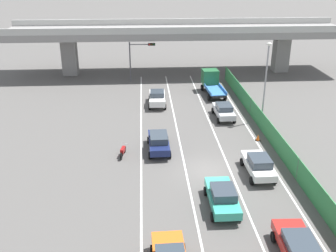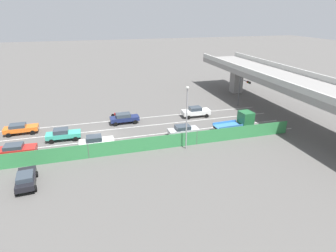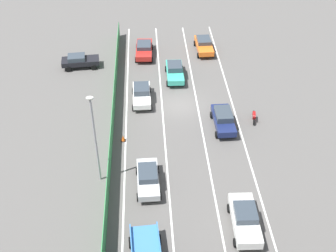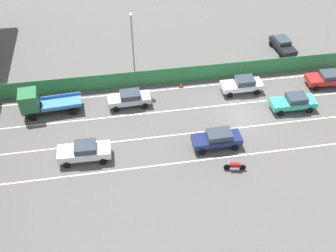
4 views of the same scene
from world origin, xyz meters
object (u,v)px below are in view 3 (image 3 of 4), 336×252
Objects in this scene: car_taxi_orange at (204,45)px; car_hatchback_white at (245,219)px; car_taxi_teal at (175,71)px; traffic_cone at (123,138)px; car_sedan_red at (144,49)px; car_sedan_silver at (148,178)px; car_sedan_navy at (223,119)px; street_lamp at (95,133)px; motorcycle at (254,116)px; car_sedan_white at (142,94)px; parked_sedan_dark at (80,61)px.

car_hatchback_white is at bearing 89.31° from car_taxi_orange.
car_taxi_teal is 11.91m from traffic_cone.
car_sedan_red is 21.72m from car_sedan_silver.
car_sedan_navy is 0.55× the size of street_lamp.
car_taxi_teal is 7.39× the size of traffic_cone.
car_sedan_navy is 9.83m from car_taxi_teal.
car_sedan_red is 21.51m from street_lamp.
car_hatchback_white is at bearing 104.75° from car_sedan_red.
motorcycle is at bearing 130.92° from car_taxi_teal.
car_sedan_red is at bearing -89.99° from car_sedan_silver.
car_sedan_navy is 13.50m from street_lamp.
car_sedan_white reaches higher than car_taxi_teal.
car_taxi_teal is at bearing -49.08° from motorcycle.
car_taxi_orange reaches higher than traffic_cone.
car_sedan_white is at bearing -107.51° from street_lamp.
car_hatchback_white is at bearing 88.46° from car_sedan_navy.
car_sedan_red is 1.08× the size of car_sedan_silver.
car_taxi_orange is 0.56× the size of street_lamp.
car_taxi_orange is 7.47× the size of traffic_cone.
street_lamp is (3.91, -0.96, 4.03)m from car_sedan_silver.
car_sedan_red is 1.09× the size of parked_sedan_dark.
car_sedan_red is at bearing -58.26° from car_taxi_teal.
street_lamp is at bearing 100.77° from parked_sedan_dark.
car_sedan_white reaches higher than parked_sedan_dark.
car_sedan_silver reaches higher than motorcycle.
car_taxi_orange is 1.06× the size of parked_sedan_dark.
parked_sedan_dark is (14.67, 3.06, -0.01)m from car_taxi_orange.
car_hatchback_white is 1.02× the size of car_taxi_orange.
car_sedan_navy is 3.27m from motorcycle.
traffic_cone is (2.15, 15.90, -0.58)m from car_sedan_red.
car_sedan_navy is at bearing -91.54° from car_hatchback_white.
motorcycle is 16.64m from street_lamp.
car_sedan_white reaches higher than car_sedan_silver.
car_sedan_silver is 13.25m from motorcycle.
car_sedan_white is at bearing 49.19° from car_taxi_teal.
motorcycle is (-3.46, -12.83, -0.48)m from car_hatchback_white.
car_sedan_navy is 2.35× the size of motorcycle.
car_sedan_red is 6.27m from car_taxi_teal.
street_lamp is (-3.50, 18.41, 4.06)m from parked_sedan_dark.
street_lamp reaches higher than car_sedan_white.
car_taxi_orange is at bearing -107.93° from car_sedan_silver.
car_sedan_navy is 1.04× the size of car_sedan_silver.
car_sedan_white is 7.15× the size of traffic_cone.
car_taxi_orange is 2.39× the size of motorcycle.
parked_sedan_dark is at bearing -79.23° from street_lamp.
car_sedan_white is (7.65, -4.72, -0.02)m from car_sedan_navy.
parked_sedan_dark is 0.53× the size of street_lamp.
car_sedan_silver is 6.24m from traffic_cone.
motorcycle is at bearing 102.42° from car_taxi_orange.
car_sedan_red is 7.64× the size of traffic_cone.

